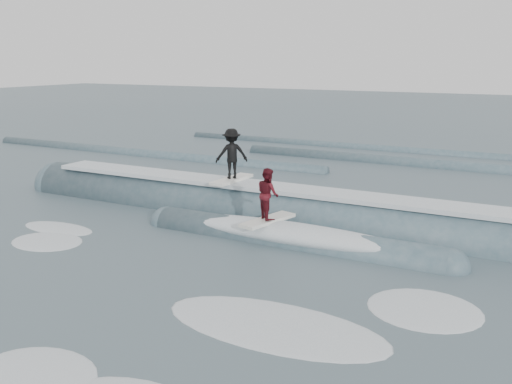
% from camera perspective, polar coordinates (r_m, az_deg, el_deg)
% --- Properties ---
extents(ground, '(160.00, 160.00, 0.00)m').
position_cam_1_polar(ground, '(14.73, -9.12, -8.14)').
color(ground, '#425461').
rests_on(ground, ground).
extents(breaking_wave, '(21.77, 3.84, 2.12)m').
position_cam_1_polar(breaking_wave, '(19.10, 1.69, -2.79)').
color(breaking_wave, '#3A5561').
rests_on(breaking_wave, ground).
extents(surfer_black, '(1.27, 2.03, 1.84)m').
position_cam_1_polar(surfer_black, '(19.80, -2.45, 3.65)').
color(surfer_black, white).
rests_on(surfer_black, ground).
extents(surfer_red, '(1.03, 2.07, 1.64)m').
position_cam_1_polar(surfer_red, '(16.88, 1.19, -0.54)').
color(surfer_red, white).
rests_on(surfer_red, ground).
extents(whitewater, '(14.19, 8.16, 0.10)m').
position_cam_1_polar(whitewater, '(12.96, -6.08, -11.14)').
color(whitewater, white).
rests_on(whitewater, ground).
extents(far_swells, '(37.92, 8.65, 0.80)m').
position_cam_1_polar(far_swells, '(31.13, 6.21, 3.37)').
color(far_swells, '#3A5561').
rests_on(far_swells, ground).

